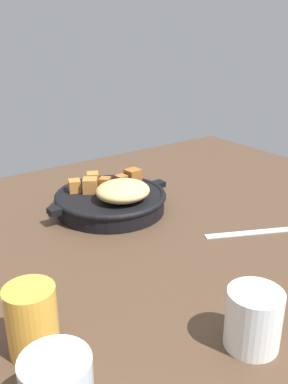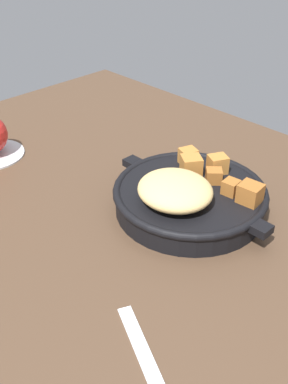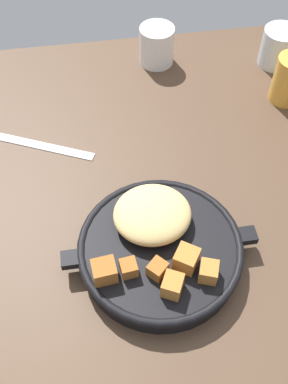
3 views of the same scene
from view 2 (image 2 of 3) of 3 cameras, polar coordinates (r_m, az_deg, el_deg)
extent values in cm
cube|color=#473323|center=(65.01, 0.59, -6.94)|extent=(119.60, 86.19, 2.40)
cylinder|color=black|center=(69.64, 5.66, -0.90)|extent=(22.37, 22.37, 3.64)
torus|color=black|center=(68.79, 5.73, 0.15)|extent=(23.12, 23.12, 1.20)
cube|color=black|center=(76.14, -1.37, 3.64)|extent=(2.64, 2.40, 1.20)
cube|color=black|center=(63.35, 14.27, -4.44)|extent=(2.64, 2.40, 1.20)
ellipsoid|color=tan|center=(64.75, 3.87, 0.25)|extent=(10.97, 10.26, 3.82)
cube|color=#935623|center=(67.94, 10.71, 0.59)|extent=(2.37, 2.42, 2.14)
cube|color=#935623|center=(70.31, 8.54, 2.04)|extent=(3.18, 3.17, 2.14)
cube|color=#A86B2D|center=(72.70, 9.09, 3.41)|extent=(3.45, 3.61, 2.81)
cube|color=#A86B2D|center=(71.62, 5.87, 3.27)|extent=(4.05, 4.08, 2.99)
cube|color=#A86B2D|center=(74.54, 5.48, 4.40)|extent=(3.10, 3.23, 2.58)
cube|color=#935623|center=(66.47, 13.01, -0.17)|extent=(3.35, 3.14, 2.84)
camera|label=1|loc=(0.83, -65.44, 12.29)|focal=40.24mm
camera|label=3|loc=(0.83, 33.11, 41.79)|focal=42.77mm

